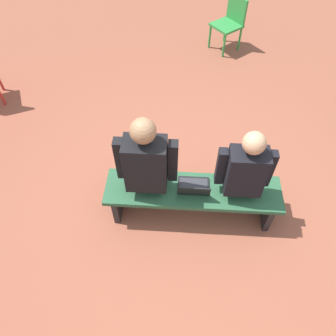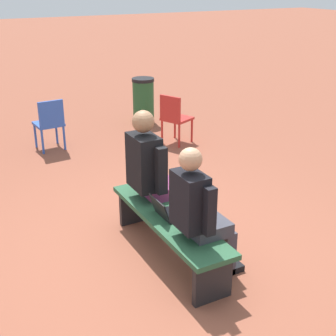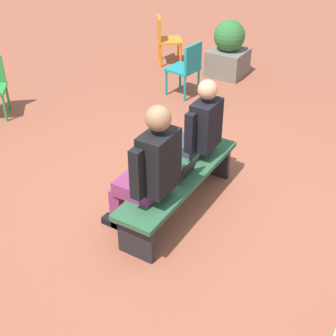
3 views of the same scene
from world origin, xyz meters
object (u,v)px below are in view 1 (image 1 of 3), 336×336
Objects in this scene: plastic_chair_near_bench_left at (230,20)px; person_student at (242,171)px; person_adult at (148,164)px; laptop at (194,188)px; bench at (193,195)px.

person_student is at bearing 88.06° from plastic_chair_near_bench_left.
person_adult is at bearing 72.92° from plastic_chair_near_bench_left.
plastic_chair_near_bench_left reaches higher than laptop.
laptop is (0.46, 0.08, -0.20)m from person_student.
plastic_chair_near_bench_left is (-0.57, -3.42, 0.13)m from bench.
person_adult is 1.68× the size of plastic_chair_near_bench_left.
plastic_chair_near_bench_left is (-0.57, -3.43, -0.02)m from laptop.
person_adult reaches higher than laptop.
laptop is at bearing 94.25° from bench.
person_adult is (0.46, -0.07, 0.39)m from bench.
person_student is 1.56× the size of plastic_chair_near_bench_left.
plastic_chair_near_bench_left is at bearing -107.08° from person_adult.
plastic_chair_near_bench_left is at bearing -91.94° from person_student.
person_student is 4.10× the size of laptop.
bench is at bearing 80.53° from plastic_chair_near_bench_left.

